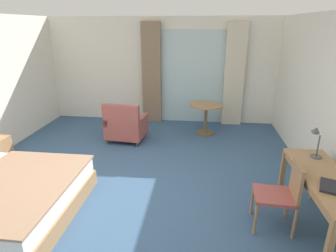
% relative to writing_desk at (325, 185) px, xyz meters
% --- Properties ---
extents(ground, '(6.34, 7.82, 0.10)m').
position_rel_writing_desk_xyz_m(ground, '(-2.46, 0.50, -0.73)').
color(ground, '#38567A').
extents(wall_back, '(5.94, 0.12, 2.59)m').
position_rel_writing_desk_xyz_m(wall_back, '(-2.46, 4.15, 0.62)').
color(wall_back, white).
rests_on(wall_back, ground).
extents(balcony_glass_door, '(1.59, 0.02, 2.28)m').
position_rel_writing_desk_xyz_m(balcony_glass_door, '(-1.67, 4.07, 0.46)').
color(balcony_glass_door, silver).
rests_on(balcony_glass_door, ground).
extents(curtain_panel_left, '(0.47, 0.10, 2.47)m').
position_rel_writing_desk_xyz_m(curtain_panel_left, '(-2.69, 3.97, 0.56)').
color(curtain_panel_left, '#897056').
rests_on(curtain_panel_left, ground).
extents(curtain_panel_right, '(0.48, 0.10, 2.47)m').
position_rel_writing_desk_xyz_m(curtain_panel_right, '(-0.66, 3.97, 0.56)').
color(curtain_panel_right, beige).
rests_on(curtain_panel_right, ground).
extents(writing_desk, '(0.56, 1.55, 0.78)m').
position_rel_writing_desk_xyz_m(writing_desk, '(0.00, 0.00, 0.00)').
color(writing_desk, '#9E754C').
rests_on(writing_desk, ground).
extents(desk_chair, '(0.50, 0.46, 0.89)m').
position_rel_writing_desk_xyz_m(desk_chair, '(-0.43, 0.08, -0.19)').
color(desk_chair, '#9E4C47').
rests_on(desk_chair, ground).
extents(desk_lamp, '(0.14, 0.27, 0.38)m').
position_rel_writing_desk_xyz_m(desk_lamp, '(0.07, 0.61, 0.33)').
color(desk_lamp, '#4C4C51').
rests_on(desk_lamp, writing_desk).
extents(closed_book, '(0.34, 0.37, 0.03)m').
position_rel_writing_desk_xyz_m(closed_book, '(-0.03, -0.23, 0.11)').
color(closed_book, '#232328').
rests_on(closed_book, writing_desk).
extents(armchair_by_window, '(0.85, 0.78, 0.87)m').
position_rel_writing_desk_xyz_m(armchair_by_window, '(-3.02, 2.55, -0.34)').
color(armchair_by_window, '#9E4C47').
rests_on(armchair_by_window, ground).
extents(round_cafe_table, '(0.75, 0.75, 0.70)m').
position_rel_writing_desk_xyz_m(round_cafe_table, '(-1.31, 3.21, -0.16)').
color(round_cafe_table, '#9E754C').
rests_on(round_cafe_table, ground).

